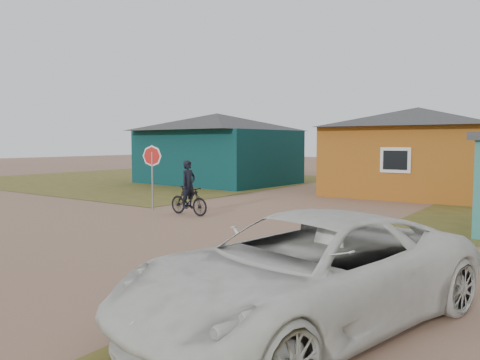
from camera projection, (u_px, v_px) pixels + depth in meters
ground at (143, 241)px, 11.14m from camera, size 120.00×120.00×0.00m
grass_nw at (145, 179)px, 29.81m from camera, size 20.00×18.00×0.00m
house_teal at (217, 147)px, 26.84m from camera, size 8.93×7.08×4.00m
house_yellow at (417, 150)px, 20.84m from camera, size 7.72×6.76×3.90m
house_pale_west at (381, 148)px, 41.98m from camera, size 7.04×6.15×3.60m
house_pale_north at (350, 147)px, 56.35m from camera, size 6.28×5.81×3.40m
stop_sign at (152, 162)px, 16.17m from camera, size 0.73×0.13×2.25m
cyclist at (189, 195)px, 15.09m from camera, size 1.58×0.57×1.77m
vehicle at (306, 271)px, 5.92m from camera, size 3.55×5.61×1.44m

